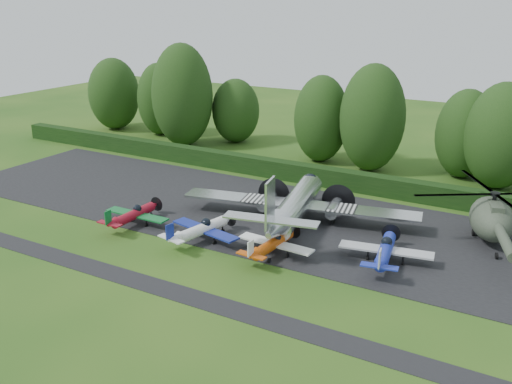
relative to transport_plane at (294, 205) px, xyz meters
The scene contains 18 objects.
ground 9.53m from the transport_plane, 104.68° to the right, with size 160.00×160.00×0.00m, color #214D15.
apron 3.21m from the transport_plane, 157.56° to the left, with size 70.00×18.00×0.01m, color black.
taxiway_verge 15.33m from the transport_plane, 98.94° to the right, with size 70.00×2.00×0.00m, color black.
hedgerow 12.36m from the transport_plane, 101.17° to the left, with size 90.00×1.60×2.00m, color black.
transport_plane is the anchor object (origin of this frame).
light_plane_red 14.32m from the transport_plane, 150.72° to the right, with size 6.38×6.71×2.45m.
light_plane_white 8.72m from the transport_plane, 126.73° to the right, with size 6.82×7.17×2.62m.
light_plane_orange 6.63m from the transport_plane, 78.73° to the right, with size 6.42×6.75×2.47m.
light_plane_blue 10.09m from the transport_plane, 20.51° to the right, with size 7.14×7.51×2.74m.
helicopter 16.44m from the transport_plane, 17.29° to the left, with size 13.37×15.65×4.31m.
tree_1 21.99m from the transport_plane, 107.50° to the left, with size 6.66×6.66×10.61m.
tree_2 46.85m from the transport_plane, 151.95° to the left, with size 7.65×7.65×10.79m.
tree_3 20.41m from the transport_plane, 89.67° to the left, with size 7.50×7.50×12.43m.
tree_4 31.72m from the transport_plane, 130.91° to the left, with size 6.56×6.56×8.84m.
tree_6 32.25m from the transport_plane, 144.19° to the left, with size 8.20×8.20×13.78m.
tree_7 24.96m from the transport_plane, 55.40° to the left, with size 7.58×7.58×11.29m.
tree_8 39.82m from the transport_plane, 145.77° to the left, with size 6.33×6.33×10.49m.
tree_9 24.75m from the transport_plane, 65.84° to the left, with size 6.49×6.49×9.99m.
Camera 1 is at (22.73, -33.71, 19.41)m, focal length 40.00 mm.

